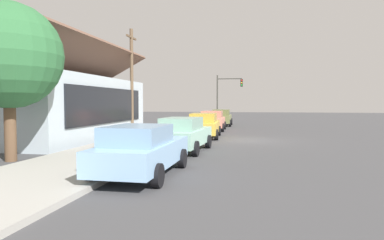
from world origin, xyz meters
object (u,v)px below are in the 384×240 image
object	(u,v)px
traffic_light_main	(227,91)
utility_pole_wooden	(132,79)
car_seafoam	(184,134)
car_olive	(221,117)
car_skyblue	(142,150)
car_coral	(212,120)
car_mustard	(204,125)
fire_hydrant_red	(172,133)
shade_tree	(8,56)

from	to	relation	value
traffic_light_main	utility_pole_wooden	distance (m)	14.95
car_seafoam	car_olive	world-z (taller)	same
car_skyblue	utility_pole_wooden	bearing A→B (deg)	22.28
car_seafoam	car_coral	bearing A→B (deg)	4.39
car_mustard	car_coral	xyz separation A→B (m)	(5.88, 0.21, -0.00)
car_skyblue	traffic_light_main	xyz separation A→B (m)	(27.53, -0.30, 2.67)
car_skyblue	car_mustard	distance (m)	11.93
car_seafoam	fire_hydrant_red	size ratio (longest dim) A/B	6.39
traffic_light_main	car_skyblue	bearing A→B (deg)	179.38
traffic_light_main	fire_hydrant_red	world-z (taller)	traffic_light_main
car_skyblue	car_coral	size ratio (longest dim) A/B	1.05
car_skyblue	car_olive	distance (m)	23.72
shade_tree	utility_pole_wooden	size ratio (longest dim) A/B	0.81
car_seafoam	car_olive	size ratio (longest dim) A/B	0.98
car_coral	car_olive	world-z (taller)	same
car_coral	traffic_light_main	bearing A→B (deg)	-4.17
car_seafoam	shade_tree	bearing A→B (deg)	125.76
car_coral	fire_hydrant_red	distance (m)	8.42
car_coral	fire_hydrant_red	world-z (taller)	car_coral
shade_tree	traffic_light_main	world-z (taller)	shade_tree
car_skyblue	fire_hydrant_red	size ratio (longest dim) A/B	6.67
car_olive	utility_pole_wooden	bearing A→B (deg)	149.63
fire_hydrant_red	utility_pole_wooden	bearing A→B (deg)	43.57
car_skyblue	car_coral	distance (m)	17.80
utility_pole_wooden	car_mustard	bearing A→B (deg)	-107.77
car_mustard	car_skyblue	bearing A→B (deg)	176.29
car_seafoam	traffic_light_main	distance (m)	22.20
car_olive	fire_hydrant_red	distance (m)	14.31
car_olive	car_skyblue	bearing A→B (deg)	177.94
utility_pole_wooden	fire_hydrant_red	bearing A→B (deg)	-136.43
traffic_light_main	utility_pole_wooden	size ratio (longest dim) A/B	0.69
car_coral	shade_tree	bearing A→B (deg)	158.15
car_skyblue	shade_tree	world-z (taller)	shade_tree
car_mustard	traffic_light_main	xyz separation A→B (m)	(15.60, -0.14, 2.68)
car_skyblue	traffic_light_main	bearing A→B (deg)	0.28
car_mustard	shade_tree	distance (m)	12.33
shade_tree	fire_hydrant_red	bearing A→B (deg)	-29.86
car_coral	car_olive	distance (m)	5.92
car_seafoam	car_coral	size ratio (longest dim) A/B	1.01
utility_pole_wooden	shade_tree	bearing A→B (deg)	177.65
car_coral	shade_tree	distance (m)	17.45
traffic_light_main	car_seafoam	bearing A→B (deg)	179.66
car_seafoam	utility_pole_wooden	world-z (taller)	utility_pole_wooden
car_mustard	fire_hydrant_red	size ratio (longest dim) A/B	6.73
car_olive	car_mustard	bearing A→B (deg)	178.50
car_mustard	car_olive	size ratio (longest dim) A/B	1.03
car_mustard	car_olive	bearing A→B (deg)	-2.60
shade_tree	traffic_light_main	xyz separation A→B (m)	(25.87, -6.15, -0.56)
shade_tree	utility_pole_wooden	distance (m)	12.05
car_coral	traffic_light_main	size ratio (longest dim) A/B	0.86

